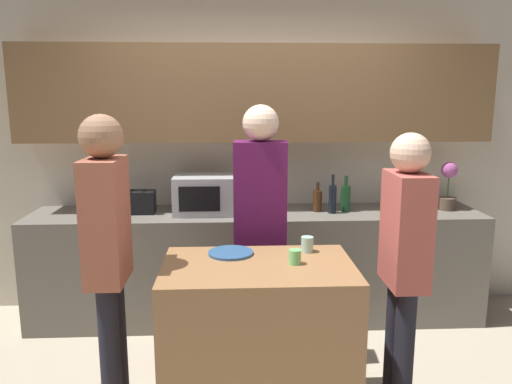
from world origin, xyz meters
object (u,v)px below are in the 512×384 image
microwave (207,194)px  toaster (138,202)px  bottle_2 (346,198)px  plate_on_island (231,253)px  bottle_0 (317,200)px  cup_0 (295,257)px  person_left (108,246)px  person_center (261,213)px  cup_1 (307,244)px  bottle_1 (332,198)px  potted_plant (448,186)px  person_right (404,254)px

microwave → toaster: bearing=179.8°
bottle_2 → plate_on_island: (-0.92, -1.14, -0.08)m
microwave → bottle_0: microwave is taller
cup_0 → bottle_2: bearing=66.5°
plate_on_island → person_left: bearing=-164.6°
person_center → cup_1: bearing=127.2°
microwave → bottle_1: size_ratio=1.67×
toaster → potted_plant: 2.50m
microwave → cup_0: (0.53, -1.34, -0.08)m
toaster → bottle_1: (1.54, -0.07, 0.03)m
microwave → bottle_1: bearing=-4.1°
person_left → person_right: (1.60, -0.01, -0.07)m
microwave → potted_plant: potted_plant is taller
cup_1 → potted_plant: bearing=40.6°
bottle_0 → cup_1: (-0.25, -1.13, -0.02)m
microwave → plate_on_island: (0.19, -1.15, -0.12)m
person_center → plate_on_island: bearing=69.0°
potted_plant → bottle_0: bearing=-179.6°
toaster → plate_on_island: bearing=-57.6°
bottle_1 → cup_0: (-0.46, -1.27, -0.05)m
microwave → person_left: person_left is taller
bottle_0 → plate_on_island: size_ratio=0.92×
bottle_0 → bottle_1: 0.13m
cup_0 → microwave: bearing=111.7°
toaster → bottle_1: bottle_1 is taller
plate_on_island → person_left: person_left is taller
microwave → person_right: (1.14, -1.34, -0.08)m
potted_plant → person_center: (-1.57, -0.74, -0.03)m
cup_1 → microwave: bearing=119.2°
microwave → person_left: 1.41m
potted_plant → cup_0: (-1.42, -1.34, -0.13)m
person_right → microwave: bearing=40.5°
potted_plant → bottle_1: potted_plant is taller
cup_0 → person_right: size_ratio=0.05×
bottle_2 → person_left: bearing=-140.0°
bottle_2 → bottle_0: bearing=178.4°
toaster → person_center: bearing=-38.7°
bottle_0 → bottle_1: bottle_1 is taller
bottle_0 → person_left: size_ratio=0.14×
bottle_1 → person_left: bearing=-139.1°
bottle_2 → person_left: (-1.58, -1.32, 0.03)m
person_left → person_center: size_ratio=0.98×
potted_plant → bottle_0: 1.08m
potted_plant → person_right: size_ratio=0.24×
bottle_0 → person_left: (-1.35, -1.33, 0.05)m
toaster → person_left: size_ratio=0.15×
microwave → cup_0: size_ratio=6.50×
potted_plant → microwave: bearing=-180.0°
cup_0 → person_left: bearing=179.5°
potted_plant → cup_0: 1.96m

